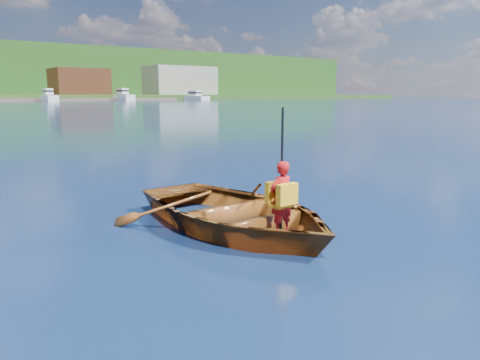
% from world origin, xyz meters
% --- Properties ---
extents(ground, '(600.00, 600.00, 0.00)m').
position_xyz_m(ground, '(0.00, 0.00, 0.00)').
color(ground, '#13203A').
rests_on(ground, ground).
extents(rowboat, '(3.13, 4.20, 0.83)m').
position_xyz_m(rowboat, '(-0.54, -0.36, 0.27)').
color(rowboat, brown).
rests_on(rowboat, ground).
extents(child_paddler, '(0.40, 0.36, 1.79)m').
position_xyz_m(child_paddler, '(-0.32, -1.25, 0.64)').
color(child_paddler, '#B61416').
rests_on(child_paddler, ground).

